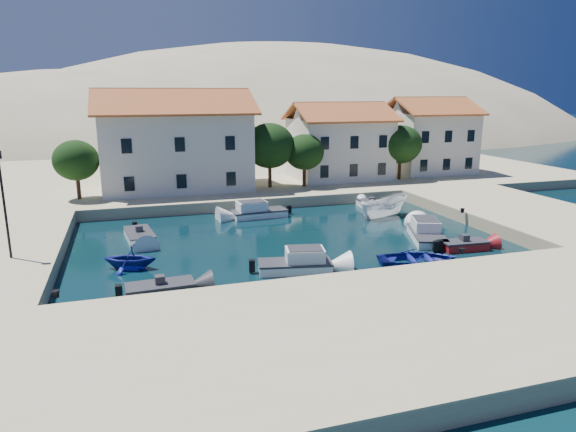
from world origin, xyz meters
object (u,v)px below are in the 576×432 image
object	(u,v)px
rowboat_south	(418,265)
lamppost	(3,195)
building_right	(429,134)
cabin_cruiser_east	(427,234)
building_left	(175,139)
cabin_cruiser_south	(295,264)
boat_east	(384,217)
building_mid	(339,140)

from	to	relation	value
rowboat_south	lamppost	bearing A→B (deg)	88.95
building_right	lamppost	size ratio (longest dim) A/B	1.52
lamppost	rowboat_south	size ratio (longest dim) A/B	1.27
rowboat_south	cabin_cruiser_east	bearing A→B (deg)	-25.00
building_left	lamppost	xyz separation A→B (m)	(-11.50, -20.00, -1.18)
building_left	cabin_cruiser_east	distance (m)	26.76
building_left	cabin_cruiser_south	bearing A→B (deg)	-79.82
lamppost	cabin_cruiser_east	xyz separation A→B (m)	(27.05, -1.09, -4.28)
building_right	cabin_cruiser_east	bearing A→B (deg)	-122.05
rowboat_south	boat_east	world-z (taller)	boat_east
building_right	boat_east	distance (m)	21.78
rowboat_south	boat_east	distance (m)	12.58
building_mid	rowboat_south	distance (m)	27.84
building_left	lamppost	size ratio (longest dim) A/B	2.36
cabin_cruiser_east	cabin_cruiser_south	bearing A→B (deg)	128.50
building_mid	building_right	xyz separation A→B (m)	(12.00, 1.00, 0.25)
building_right	cabin_cruiser_east	world-z (taller)	building_right
cabin_cruiser_south	rowboat_south	xyz separation A→B (m)	(7.61, -1.14, -0.48)
cabin_cruiser_south	rowboat_south	distance (m)	7.71
building_left	cabin_cruiser_east	world-z (taller)	building_left
lamppost	building_left	bearing A→B (deg)	60.10
lamppost	boat_east	size ratio (longest dim) A/B	1.23
lamppost	boat_east	distance (m)	28.57
building_mid	building_left	bearing A→B (deg)	-176.82
cabin_cruiser_east	building_mid	bearing A→B (deg)	14.95
building_right	rowboat_south	xyz separation A→B (m)	(-17.98, -27.68, -5.47)
building_left	boat_east	world-z (taller)	building_left
building_left	cabin_cruiser_south	distance (m)	25.52
building_right	cabin_cruiser_south	distance (m)	37.21
lamppost	cabin_cruiser_east	size ratio (longest dim) A/B	1.12
building_mid	cabin_cruiser_south	distance (m)	29.32
building_mid	lamppost	bearing A→B (deg)	-144.55
building_right	rowboat_south	size ratio (longest dim) A/B	1.93
cabin_cruiser_south	cabin_cruiser_east	bearing A→B (deg)	28.52
building_right	rowboat_south	world-z (taller)	building_right
rowboat_south	boat_east	bearing A→B (deg)	-5.79
boat_east	lamppost	bearing A→B (deg)	86.32
building_mid	boat_east	xyz separation A→B (m)	(-2.03, -14.74, -5.22)
rowboat_south	building_left	bearing A→B (deg)	37.61
building_mid	cabin_cruiser_east	size ratio (longest dim) A/B	1.89
cabin_cruiser_south	lamppost	bearing A→B (deg)	175.39
building_right	lamppost	world-z (taller)	building_right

